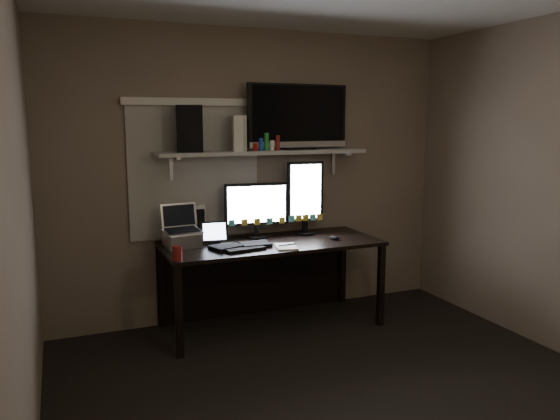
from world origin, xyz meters
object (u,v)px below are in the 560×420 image
keyboard (241,246)px  desk (267,259)px  monitor_portrait (305,197)px  game_console (237,133)px  speaker (189,129)px  laptop (182,227)px  mouse (334,238)px  tablet (214,233)px  monitor_landscape (257,210)px  cup (177,253)px  tv (298,117)px

keyboard → desk: bearing=26.7°
monitor_portrait → game_console: bearing=-175.8°
desk → game_console: 1.10m
monitor_portrait → speaker: size_ratio=1.79×
speaker → laptop: bearing=-122.5°
game_console → mouse: bearing=-9.3°
speaker → mouse: bearing=-4.6°
monitor_portrait → tablet: monitor_portrait is taller
monitor_landscape → desk: bearing=-44.4°
game_console → laptop: bearing=-155.1°
monitor_landscape → game_console: (-0.17, -0.00, 0.65)m
desk → mouse: mouse is taller
monitor_portrait → laptop: 1.14m
desk → monitor_portrait: size_ratio=2.73×
tablet → laptop: laptop is taller
laptop → cup: (-0.12, -0.39, -0.11)m
cup → mouse: bearing=7.7°
monitor_portrait → cup: 1.36m
keyboard → tv: tv is taller
laptop → game_console: 0.89m
monitor_portrait → game_console: game_console is taller
monitor_portrait → game_console: (-0.62, 0.01, 0.56)m
desk → mouse: size_ratio=18.26×
cup → tablet: bearing=46.2°
tablet → monitor_portrait: bearing=12.9°
cup → speaker: 1.04m
tv → keyboard: bearing=-156.6°
keyboard → speaker: speaker is taller
speaker → monitor_portrait: bearing=10.1°
desk → tv: 1.25m
desk → speaker: size_ratio=4.90×
keyboard → laptop: bearing=147.1°
game_console → speaker: bearing=-168.1°
laptop → speaker: bearing=39.8°
keyboard → cup: (-0.55, -0.21, 0.04)m
laptop → monitor_portrait: bearing=-1.7°
game_console → desk: bearing=-4.2°
tablet → speaker: speaker is taller
mouse → game_console: 1.20m
monitor_portrait → speaker: speaker is taller
monitor_landscape → keyboard: bearing=-123.3°
tv → game_console: (-0.56, -0.02, -0.13)m
desk → laptop: 0.81m
monitor_landscape → cup: (-0.79, -0.50, -0.19)m
monitor_landscape → mouse: 0.70m
desk → tablet: size_ratio=8.19×
speaker → desk: bearing=3.6°
tablet → tv: size_ratio=0.24×
monitor_portrait → desk: bearing=-165.8°
cup → speaker: speaker is taller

